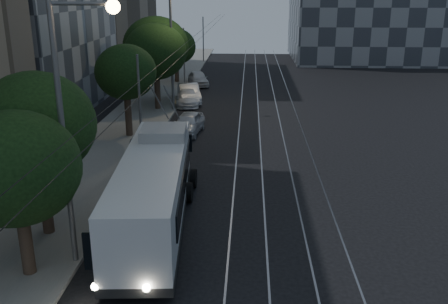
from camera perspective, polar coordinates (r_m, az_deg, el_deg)
ground at (r=20.07m, az=-0.15°, el=-9.93°), size 120.00×120.00×0.00m
sidewalk at (r=39.75m, az=-9.46°, el=4.23°), size 5.00×90.00×0.15m
tram_rails at (r=38.88m, az=5.13°, el=4.00°), size 4.52×90.00×0.02m
overhead_wires at (r=38.62m, az=-6.01°, el=9.12°), size 2.23×90.00×6.00m
trolleybus at (r=20.85m, az=-7.98°, el=-4.13°), size 3.25×11.75×5.63m
pickup_silver at (r=27.61m, az=-8.20°, el=-0.33°), size 3.66×6.07×1.58m
car_white_a at (r=34.20m, az=-4.12°, el=3.29°), size 2.21×4.40×1.44m
car_white_b at (r=42.93m, az=-4.19°, el=6.27°), size 2.39×4.77×1.33m
car_white_c at (r=43.92m, az=-4.02°, el=6.71°), size 2.71×5.07×1.59m
car_white_d at (r=51.70m, az=-2.97°, el=8.39°), size 2.76×4.60×1.47m
tree_0 at (r=17.37m, az=-22.70°, el=-1.77°), size 4.18×4.18×5.85m
tree_1 at (r=20.00m, az=-20.65°, el=2.88°), size 4.45×4.45×6.61m
tree_2 at (r=33.07m, az=-11.16°, el=8.92°), size 3.96×3.96×6.16m
tree_3 at (r=40.57m, az=-7.83°, el=11.29°), size 4.93×4.93×6.98m
tree_4 at (r=43.54m, az=-7.78°, el=11.86°), size 5.59×5.59×7.35m
tree_5 at (r=53.02m, az=-5.49°, el=11.90°), size 4.09×4.09×5.64m
streetlamp_near at (r=17.04m, az=-16.94°, el=4.64°), size 2.29×0.44×9.40m
streetlamp_far at (r=40.00m, az=-5.47°, el=14.01°), size 2.65×0.44×11.12m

